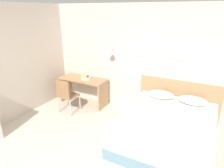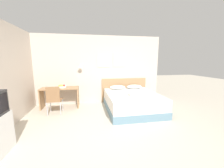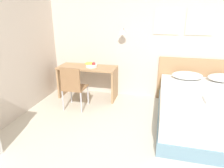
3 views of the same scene
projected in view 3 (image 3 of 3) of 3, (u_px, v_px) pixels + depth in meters
wall_back at (149, 39)px, 4.33m from camera, size 5.30×0.31×2.65m
bed at (210, 111)px, 3.40m from camera, size 1.73×2.05×0.59m
headboard at (201, 81)px, 4.30m from camera, size 1.85×0.06×0.97m
pillow_left at (187, 75)px, 4.06m from camera, size 0.60×0.40×0.15m
pillow_right at (224, 78)px, 3.91m from camera, size 0.60×0.40×0.15m
folded_towel_near_foot at (214, 101)px, 3.02m from camera, size 0.28×0.30×0.06m
desk at (88, 76)px, 4.53m from camera, size 1.30×0.55×0.73m
desk_chair at (73, 85)px, 3.92m from camera, size 0.43×0.43×0.90m
fruit_bowl at (91, 65)px, 4.41m from camera, size 0.28×0.25×0.11m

